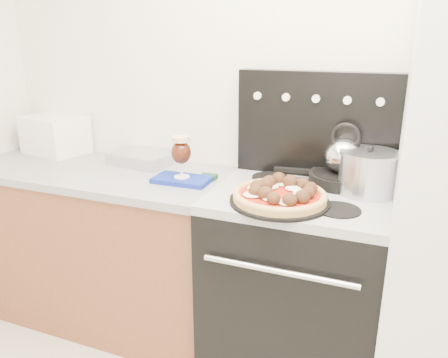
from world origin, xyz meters
The scene contains 15 objects.
room_shell centered at (0.00, 0.29, 1.25)m, with size 3.52×3.01×2.52m.
base_cabinet centered at (-1.02, 1.20, 0.43)m, with size 1.45×0.60×0.86m, color brown.
countertop centered at (-1.02, 1.20, 0.88)m, with size 1.48×0.63×0.04m, color #97979C.
stove_body centered at (0.08, 1.18, 0.44)m, with size 0.76×0.65×0.88m, color black.
cooktop centered at (0.08, 1.18, 0.90)m, with size 0.76×0.65×0.04m, color #ADADB2.
backguard centered at (0.08, 1.45, 1.17)m, with size 0.76×0.08×0.50m, color black.
toaster_oven centered at (-1.46, 1.39, 1.01)m, with size 0.35×0.26×0.22m, color white.
foil_sheet centered at (-0.85, 1.37, 0.93)m, with size 0.32×0.24×0.06m, color silver.
oven_mitt centered at (-0.50, 1.17, 0.91)m, with size 0.27×0.16×0.02m, color navy.
beer_glass centered at (-0.50, 1.17, 1.03)m, with size 0.10×0.10×0.21m, color #361409, non-canonical shape.
pizza_pan centered at (0.02, 1.02, 0.93)m, with size 0.41×0.41×0.01m, color black.
pizza centered at (0.02, 1.02, 0.96)m, with size 0.38×0.38×0.05m, color #EF9E56, non-canonical shape.
skillet centered at (0.23, 1.35, 0.95)m, with size 0.30×0.30×0.05m, color black.
tea_kettle centered at (0.23, 1.35, 1.07)m, with size 0.18×0.18×0.20m, color white, non-canonical shape.
stock_pot centered at (0.35, 1.27, 1.01)m, with size 0.24×0.24×0.18m, color silver.
Camera 1 is at (0.43, -0.62, 1.57)m, focal length 35.00 mm.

